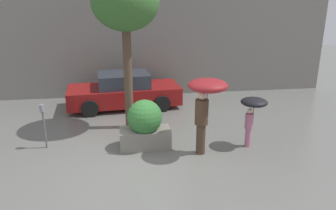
{
  "coord_description": "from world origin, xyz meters",
  "views": [
    {
      "loc": [
        -0.06,
        -7.51,
        4.07
      ],
      "look_at": [
        1.23,
        1.6,
        1.05
      ],
      "focal_mm": 35.0,
      "sensor_mm": 36.0,
      "label": 1
    }
  ],
  "objects_px": {
    "person_adult": "(206,96)",
    "street_tree": "(125,4)",
    "planter_box": "(145,125)",
    "parking_meter": "(43,117)",
    "person_child": "(253,108)",
    "parked_car_near": "(124,91)"
  },
  "relations": [
    {
      "from": "street_tree",
      "to": "parking_meter",
      "type": "distance_m",
      "value": 4.01
    },
    {
      "from": "person_child",
      "to": "parked_car_near",
      "type": "relative_size",
      "value": 0.33
    },
    {
      "from": "person_adult",
      "to": "person_child",
      "type": "relative_size",
      "value": 1.46
    },
    {
      "from": "planter_box",
      "to": "person_adult",
      "type": "xyz_separation_m",
      "value": [
        1.55,
        -0.66,
        0.97
      ]
    },
    {
      "from": "parked_car_near",
      "to": "planter_box",
      "type": "bearing_deg",
      "value": -176.61
    },
    {
      "from": "person_adult",
      "to": "parking_meter",
      "type": "xyz_separation_m",
      "value": [
        -4.34,
        1.02,
        -0.72
      ]
    },
    {
      "from": "person_adult",
      "to": "person_child",
      "type": "xyz_separation_m",
      "value": [
        1.44,
        0.32,
        -0.49
      ]
    },
    {
      "from": "street_tree",
      "to": "planter_box",
      "type": "bearing_deg",
      "value": -76.35
    },
    {
      "from": "parked_car_near",
      "to": "parking_meter",
      "type": "relative_size",
      "value": 3.37
    },
    {
      "from": "person_adult",
      "to": "parking_meter",
      "type": "relative_size",
      "value": 1.63
    },
    {
      "from": "person_child",
      "to": "street_tree",
      "type": "relative_size",
      "value": 0.3
    },
    {
      "from": "person_adult",
      "to": "parked_car_near",
      "type": "height_order",
      "value": "person_adult"
    },
    {
      "from": "planter_box",
      "to": "parking_meter",
      "type": "xyz_separation_m",
      "value": [
        -2.79,
        0.35,
        0.25
      ]
    },
    {
      "from": "planter_box",
      "to": "parking_meter",
      "type": "relative_size",
      "value": 1.1
    },
    {
      "from": "planter_box",
      "to": "person_adult",
      "type": "distance_m",
      "value": 1.94
    },
    {
      "from": "person_adult",
      "to": "street_tree",
      "type": "relative_size",
      "value": 0.44
    },
    {
      "from": "person_adult",
      "to": "street_tree",
      "type": "xyz_separation_m",
      "value": [
        -1.94,
        2.27,
        2.23
      ]
    },
    {
      "from": "planter_box",
      "to": "street_tree",
      "type": "height_order",
      "value": "street_tree"
    },
    {
      "from": "planter_box",
      "to": "street_tree",
      "type": "distance_m",
      "value": 3.61
    },
    {
      "from": "person_child",
      "to": "parked_car_near",
      "type": "height_order",
      "value": "person_child"
    },
    {
      "from": "person_adult",
      "to": "parking_meter",
      "type": "distance_m",
      "value": 4.51
    },
    {
      "from": "person_child",
      "to": "parked_car_near",
      "type": "bearing_deg",
      "value": 126.02
    }
  ]
}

